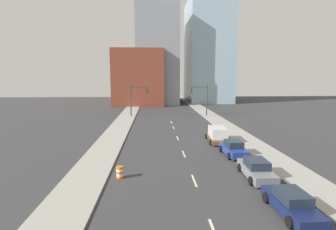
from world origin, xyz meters
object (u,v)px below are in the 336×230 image
Objects in this scene: sedan_navy at (292,203)px; box_truck_brown at (218,135)px; traffic_barrel at (120,172)px; traffic_signal_right at (202,96)px; sedan_blue at (233,149)px; traffic_signal_left at (135,97)px; sedan_gray at (256,169)px.

box_truck_brown reaches higher than sedan_navy.
box_truck_brown is at bearing 89.30° from sedan_navy.
traffic_signal_right is at bearing 68.90° from traffic_barrel.
traffic_signal_right is 27.58m from sedan_blue.
traffic_signal_right is at bearing 86.91° from box_truck_brown.
traffic_signal_right is 1.37× the size of sedan_navy.
sedan_gray is (11.81, -33.30, -3.35)m from traffic_signal_left.
sedan_gray is at bearing -70.47° from traffic_signal_left.
box_truck_brown is (-0.19, 17.26, 0.25)m from sedan_navy.
traffic_signal_left reaches higher than box_truck_brown.
sedan_navy is 5.56m from sedan_gray.
traffic_barrel is 12.37m from sedan_navy.
traffic_signal_left is at bearing 120.48° from box_truck_brown.
traffic_signal_right is 1.47× the size of sedan_blue.
traffic_signal_left is 35.49m from sedan_gray.
sedan_navy is (-1.88, -38.86, -3.40)m from traffic_signal_right.
sedan_gray is 11.71m from box_truck_brown.
traffic_barrel is (0.95, -32.78, -3.56)m from traffic_signal_left.
sedan_navy is at bearing -73.21° from traffic_signal_left.
box_truck_brown reaches higher than sedan_gray.
sedan_blue reaches higher than sedan_navy.
sedan_blue is at bearing 91.97° from sedan_gray.
traffic_signal_left is at bearing 111.28° from sedan_gray.
box_truck_brown is at bearing 46.58° from traffic_barrel.
traffic_barrel is 10.88m from sedan_gray.
sedan_blue is (10.84, 5.47, 0.23)m from traffic_barrel.
sedan_gray is at bearing -93.07° from traffic_signal_right.
box_truck_brown is (10.59, 11.19, 0.41)m from traffic_barrel.
sedan_navy is 0.85× the size of box_truck_brown.
sedan_gray is 0.87× the size of box_truck_brown.
traffic_barrel is 0.21× the size of sedan_navy.
sedan_gray is (10.87, -0.52, 0.21)m from traffic_barrel.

